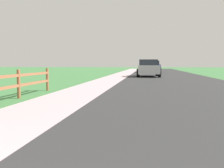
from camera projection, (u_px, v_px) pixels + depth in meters
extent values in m
plane|color=#3B703C|center=(129.00, 76.00, 25.08)|extent=(120.00, 120.00, 0.00)
cube|color=#2C2C2C|center=(165.00, 75.00, 26.59)|extent=(7.00, 66.00, 0.01)
cube|color=#B29BA1|center=(102.00, 75.00, 27.45)|extent=(6.00, 66.00, 0.01)
cube|color=#3B703C|center=(88.00, 75.00, 27.65)|extent=(5.00, 66.00, 0.00)
cylinder|color=#905838|center=(19.00, 84.00, 8.65)|extent=(0.11, 0.11, 0.96)
cylinder|color=#905838|center=(47.00, 80.00, 11.14)|extent=(0.11, 0.11, 0.96)
cube|color=#B7BABF|center=(148.00, 69.00, 23.42)|extent=(1.98, 4.37, 0.72)
cube|color=#1E232B|center=(148.00, 62.00, 23.36)|extent=(1.65, 1.98, 0.51)
cylinder|color=black|center=(159.00, 73.00, 22.05)|extent=(0.25, 0.67, 0.66)
cylinder|color=black|center=(138.00, 73.00, 22.20)|extent=(0.25, 0.67, 0.66)
cylinder|color=black|center=(157.00, 72.00, 24.69)|extent=(0.25, 0.67, 0.66)
cylinder|color=black|center=(138.00, 72.00, 24.85)|extent=(0.25, 0.67, 0.66)
cube|color=navy|center=(152.00, 67.00, 33.46)|extent=(1.88, 4.83, 0.73)
cube|color=#1E232B|center=(152.00, 63.00, 33.41)|extent=(1.61, 2.49, 0.46)
cylinder|color=black|center=(160.00, 70.00, 31.92)|extent=(0.24, 0.73, 0.73)
cylinder|color=black|center=(145.00, 70.00, 32.11)|extent=(0.24, 0.73, 0.73)
cylinder|color=black|center=(159.00, 70.00, 34.86)|extent=(0.24, 0.73, 0.73)
cylinder|color=black|center=(145.00, 70.00, 35.06)|extent=(0.24, 0.73, 0.73)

